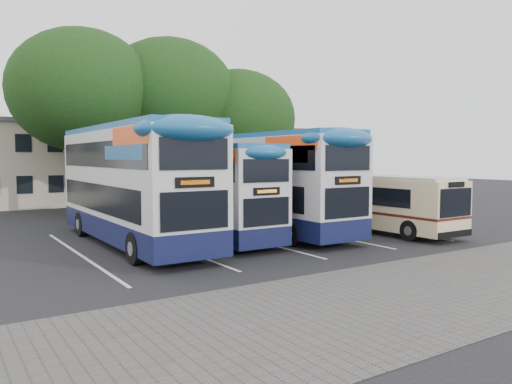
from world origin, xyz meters
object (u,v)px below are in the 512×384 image
Objects in this scene: lamp_post at (250,138)px; bus_dd_mid at (204,187)px; tree_right at (238,119)px; bus_dd_left at (132,180)px; tree_left at (82,91)px; bus_single at (373,199)px; tree_mid at (169,97)px; bus_dd_right at (265,178)px.

lamp_post is 0.93× the size of bus_dd_mid.
bus_dd_left is (-11.33, -10.57, -3.57)m from tree_right.
bus_single is at bearing -54.62° from tree_left.
bus_dd_left is (-14.38, -13.85, -2.44)m from lamp_post.
lamp_post is 0.80× the size of tree_mid.
tree_right is (10.31, -1.12, -1.34)m from tree_left.
lamp_post is 0.79× the size of bus_dd_left.
lamp_post is 0.82× the size of bus_dd_right.
bus_dd_mid is (-8.12, -10.68, -3.99)m from tree_right.
tree_right is at bearing 52.74° from bus_dd_mid.
lamp_post is 13.76m from tree_left.
tree_left is at bearing -170.80° from lamp_post.
tree_left is at bearing 85.01° from bus_dd_left.
bus_dd_left reaches higher than bus_single.
tree_left is at bearing 173.81° from tree_right.
bus_single is (4.54, -13.99, -6.03)m from tree_mid.
bus_dd_right is 5.37m from bus_single.
tree_left is 1.25× the size of bus_single.
tree_right is 15.90m from bus_dd_left.
tree_right is 0.87× the size of bus_dd_right.
tree_mid is at bearing 60.22° from bus_dd_left.
bus_dd_mid is at bearing -127.26° from tree_right.
lamp_post reaches higher than bus_dd_left.
tree_right is at bearing 43.00° from bus_dd_left.
tree_mid reaches higher than tree_right.
bus_dd_left is at bearing 178.11° from bus_dd_mid.
lamp_post is at bearing 16.96° from tree_mid.
bus_dd_left is at bearing 167.24° from bus_single.
bus_single is at bearing -12.76° from bus_dd_left.
lamp_post reaches higher than bus_single.
bus_dd_mid is at bearing 178.31° from bus_dd_right.
tree_left is (-13.36, -2.16, 2.47)m from lamp_post.
bus_dd_right is at bearing -114.75° from tree_right.
lamp_post is 20.11m from bus_dd_left.
bus_dd_mid reaches higher than bus_single.
bus_single is at bearing -16.97° from bus_dd_mid.
tree_right is at bearing -10.70° from tree_mid.
tree_left is 0.98× the size of bus_dd_left.
tree_mid is 1.02× the size of bus_dd_right.
tree_mid is 15.89m from bus_single.
bus_dd_mid is at bearing -128.66° from lamp_post.
bus_dd_right is at bearing -1.79° from bus_dd_left.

